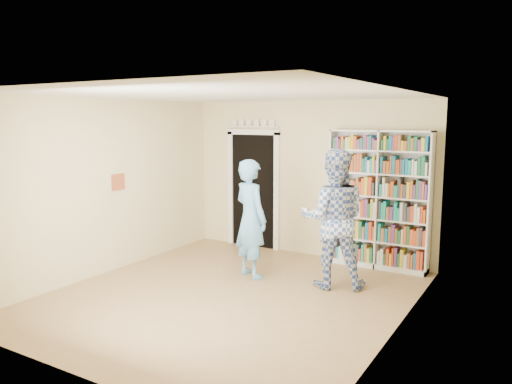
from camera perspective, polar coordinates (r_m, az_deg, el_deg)
floor at (r=6.95m, az=-3.09°, el=-11.78°), size 5.00×5.00×0.00m
ceiling at (r=6.53m, az=-3.28°, el=11.07°), size 5.00×5.00×0.00m
wall_back at (r=8.77m, az=5.95°, el=1.52°), size 4.50×0.00×4.50m
wall_left at (r=8.06m, az=-16.59°, el=0.61°), size 0.00×5.00×5.00m
wall_right at (r=5.68m, az=16.03°, el=-2.52°), size 0.00×5.00×5.00m
bookshelf at (r=8.20m, az=13.86°, el=-0.79°), size 1.61×0.30×2.22m
doorway at (r=9.28m, az=-0.30°, el=0.88°), size 1.10×0.08×2.43m
wall_art at (r=8.18m, az=-15.48°, el=1.11°), size 0.03×0.25×0.25m
man_blue at (r=7.53m, az=-0.60°, el=-3.06°), size 0.78×0.66×1.80m
man_plaid at (r=7.15m, az=8.84°, el=-3.05°), size 1.18×1.07×1.98m
paper_sheet at (r=6.93m, az=9.13°, el=-4.17°), size 0.18×0.06×0.27m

